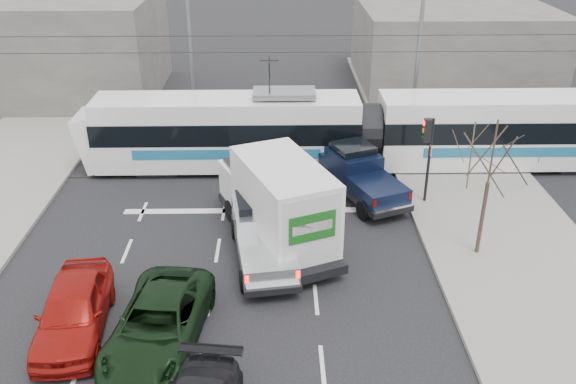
{
  "coord_description": "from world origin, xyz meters",
  "views": [
    {
      "loc": [
        0.52,
        -15.85,
        11.86
      ],
      "look_at": [
        0.88,
        4.1,
        1.8
      ],
      "focal_mm": 38.0,
      "sensor_mm": 36.0,
      "label": 1
    }
  ],
  "objects_px": {
    "box_truck": "(277,203)",
    "green_car": "(159,324)",
    "tram": "(368,131)",
    "navy_pickup": "(360,173)",
    "bare_tree": "(492,158)",
    "street_lamp_far": "(186,32)",
    "street_lamp_near": "(416,40)",
    "silver_pickup": "(262,232)",
    "traffic_signal": "(428,143)",
    "red_car": "(73,310)"
  },
  "relations": [
    {
      "from": "traffic_signal",
      "to": "red_car",
      "type": "relative_size",
      "value": 0.77
    },
    {
      "from": "traffic_signal",
      "to": "street_lamp_far",
      "type": "distance_m",
      "value": 14.47
    },
    {
      "from": "navy_pickup",
      "to": "red_car",
      "type": "height_order",
      "value": "navy_pickup"
    },
    {
      "from": "tram",
      "to": "green_car",
      "type": "distance_m",
      "value": 14.45
    },
    {
      "from": "tram",
      "to": "navy_pickup",
      "type": "xyz_separation_m",
      "value": [
        -0.7,
        -2.96,
        -0.77
      ]
    },
    {
      "from": "box_truck",
      "to": "green_car",
      "type": "bearing_deg",
      "value": -144.01
    },
    {
      "from": "silver_pickup",
      "to": "navy_pickup",
      "type": "xyz_separation_m",
      "value": [
        4.03,
        4.63,
        0.06
      ]
    },
    {
      "from": "street_lamp_far",
      "to": "green_car",
      "type": "xyz_separation_m",
      "value": [
        1.27,
        -18.01,
        -4.4
      ]
    },
    {
      "from": "street_lamp_near",
      "to": "navy_pickup",
      "type": "xyz_separation_m",
      "value": [
        -3.37,
        -6.7,
        -4.08
      ]
    },
    {
      "from": "street_lamp_far",
      "to": "street_lamp_near",
      "type": "bearing_deg",
      "value": -9.87
    },
    {
      "from": "box_truck",
      "to": "red_car",
      "type": "distance_m",
      "value": 7.8
    },
    {
      "from": "tram",
      "to": "box_truck",
      "type": "xyz_separation_m",
      "value": [
        -4.16,
        -6.75,
        -0.13
      ]
    },
    {
      "from": "bare_tree",
      "to": "tram",
      "type": "xyz_separation_m",
      "value": [
        -2.95,
        7.76,
        -1.99
      ]
    },
    {
      "from": "traffic_signal",
      "to": "tram",
      "type": "distance_m",
      "value": 4.28
    },
    {
      "from": "street_lamp_far",
      "to": "green_car",
      "type": "distance_m",
      "value": 18.58
    },
    {
      "from": "silver_pickup",
      "to": "box_truck",
      "type": "bearing_deg",
      "value": 47.5
    },
    {
      "from": "street_lamp_near",
      "to": "navy_pickup",
      "type": "distance_m",
      "value": 8.54
    },
    {
      "from": "red_car",
      "to": "bare_tree",
      "type": "bearing_deg",
      "value": 11.1
    },
    {
      "from": "red_car",
      "to": "street_lamp_far",
      "type": "bearing_deg",
      "value": 80.14
    },
    {
      "from": "navy_pickup",
      "to": "street_lamp_far",
      "type": "bearing_deg",
      "value": 110.76
    },
    {
      "from": "bare_tree",
      "to": "traffic_signal",
      "type": "height_order",
      "value": "bare_tree"
    },
    {
      "from": "bare_tree",
      "to": "street_lamp_near",
      "type": "bearing_deg",
      "value": 91.42
    },
    {
      "from": "navy_pickup",
      "to": "red_car",
      "type": "bearing_deg",
      "value": -159.57
    },
    {
      "from": "street_lamp_far",
      "to": "silver_pickup",
      "type": "xyz_separation_m",
      "value": [
        4.1,
        -13.33,
        -4.15
      ]
    },
    {
      "from": "street_lamp_far",
      "to": "bare_tree",
      "type": "bearing_deg",
      "value": -48.88
    },
    {
      "from": "box_truck",
      "to": "green_car",
      "type": "xyz_separation_m",
      "value": [
        -3.4,
        -5.52,
        -0.96
      ]
    },
    {
      "from": "bare_tree",
      "to": "navy_pickup",
      "type": "xyz_separation_m",
      "value": [
        -3.65,
        4.8,
        -2.76
      ]
    },
    {
      "from": "street_lamp_near",
      "to": "red_car",
      "type": "distance_m",
      "value": 20.51
    },
    {
      "from": "tram",
      "to": "box_truck",
      "type": "relative_size",
      "value": 3.48
    },
    {
      "from": "bare_tree",
      "to": "red_car",
      "type": "xyz_separation_m",
      "value": [
        -13.09,
        -3.92,
        -3.0
      ]
    },
    {
      "from": "street_lamp_far",
      "to": "silver_pickup",
      "type": "height_order",
      "value": "street_lamp_far"
    },
    {
      "from": "street_lamp_near",
      "to": "box_truck",
      "type": "relative_size",
      "value": 1.26
    },
    {
      "from": "tram",
      "to": "navy_pickup",
      "type": "bearing_deg",
      "value": -103.43
    },
    {
      "from": "red_car",
      "to": "box_truck",
      "type": "bearing_deg",
      "value": 33.91
    },
    {
      "from": "silver_pickup",
      "to": "box_truck",
      "type": "height_order",
      "value": "box_truck"
    },
    {
      "from": "tram",
      "to": "bare_tree",
      "type": "bearing_deg",
      "value": -69.26
    },
    {
      "from": "bare_tree",
      "to": "street_lamp_far",
      "type": "bearing_deg",
      "value": 131.12
    },
    {
      "from": "green_car",
      "to": "street_lamp_far",
      "type": "bearing_deg",
      "value": 100.54
    },
    {
      "from": "box_truck",
      "to": "red_car",
      "type": "bearing_deg",
      "value": -162.89
    },
    {
      "from": "traffic_signal",
      "to": "tram",
      "type": "relative_size",
      "value": 0.14
    },
    {
      "from": "bare_tree",
      "to": "street_lamp_far",
      "type": "distance_m",
      "value": 17.97
    },
    {
      "from": "bare_tree",
      "to": "street_lamp_far",
      "type": "xyz_separation_m",
      "value": [
        -11.79,
        13.5,
        1.32
      ]
    },
    {
      "from": "green_car",
      "to": "silver_pickup",
      "type": "bearing_deg",
      "value": 65.33
    },
    {
      "from": "tram",
      "to": "navy_pickup",
      "type": "distance_m",
      "value": 3.14
    },
    {
      "from": "traffic_signal",
      "to": "navy_pickup",
      "type": "bearing_deg",
      "value": 162.43
    },
    {
      "from": "box_truck",
      "to": "navy_pickup",
      "type": "relative_size",
      "value": 1.36
    },
    {
      "from": "navy_pickup",
      "to": "green_car",
      "type": "xyz_separation_m",
      "value": [
        -6.86,
        -9.31,
        -0.31
      ]
    },
    {
      "from": "bare_tree",
      "to": "street_lamp_far",
      "type": "relative_size",
      "value": 0.56
    },
    {
      "from": "street_lamp_near",
      "to": "silver_pickup",
      "type": "distance_m",
      "value": 14.15
    },
    {
      "from": "street_lamp_near",
      "to": "silver_pickup",
      "type": "height_order",
      "value": "street_lamp_near"
    }
  ]
}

